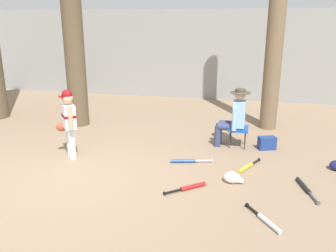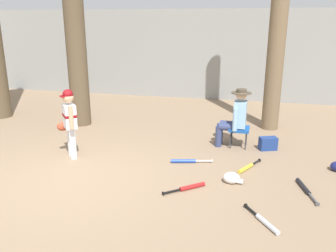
% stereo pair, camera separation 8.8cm
% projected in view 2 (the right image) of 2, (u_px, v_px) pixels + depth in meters
% --- Properties ---
extents(ground_plane, '(60.00, 60.00, 0.00)m').
position_uv_depth(ground_plane, '(71.00, 181.00, 5.68)').
color(ground_plane, '#897056').
extents(concrete_back_wall, '(18.00, 0.36, 2.84)m').
position_uv_depth(concrete_back_wall, '(169.00, 54.00, 11.61)').
color(concrete_back_wall, gray).
rests_on(concrete_back_wall, ground).
extents(tree_near_player, '(0.70, 0.70, 5.66)m').
position_uv_depth(tree_near_player, '(74.00, 21.00, 8.06)').
color(tree_near_player, brown).
rests_on(tree_near_player, ground).
extents(tree_behind_spectator, '(0.61, 0.61, 6.07)m').
position_uv_depth(tree_behind_spectator, '(280.00, 10.00, 7.64)').
color(tree_behind_spectator, brown).
rests_on(tree_behind_spectator, ground).
extents(young_ballplayer, '(0.54, 0.48, 1.31)m').
position_uv_depth(young_ballplayer, '(69.00, 119.00, 6.46)').
color(young_ballplayer, white).
rests_on(young_ballplayer, ground).
extents(folding_stool, '(0.41, 0.41, 0.41)m').
position_uv_depth(folding_stool, '(239.00, 130.00, 7.10)').
color(folding_stool, '#194C9E').
rests_on(folding_stool, ground).
extents(seated_spectator, '(0.67, 0.53, 1.20)m').
position_uv_depth(seated_spectator, '(235.00, 116.00, 7.05)').
color(seated_spectator, navy).
rests_on(seated_spectator, ground).
extents(handbag_beside_stool, '(0.38, 0.29, 0.26)m').
position_uv_depth(handbag_beside_stool, '(268.00, 144.00, 7.00)').
color(handbag_beside_stool, navy).
rests_on(handbag_beside_stool, ground).
extents(bat_black_composite, '(0.25, 0.78, 0.07)m').
position_uv_depth(bat_black_composite, '(305.00, 188.00, 5.36)').
color(bat_black_composite, black).
rests_on(bat_black_composite, ground).
extents(bat_red_barrel, '(0.59, 0.52, 0.07)m').
position_uv_depth(bat_red_barrel, '(189.00, 187.00, 5.38)').
color(bat_red_barrel, red).
rests_on(bat_red_barrel, ground).
extents(bat_yellow_trainer, '(0.40, 0.66, 0.07)m').
position_uv_depth(bat_yellow_trainer, '(247.00, 167.00, 6.11)').
color(bat_yellow_trainer, yellow).
rests_on(bat_yellow_trainer, ground).
extents(bat_aluminum_silver, '(0.46, 0.63, 0.07)m').
position_uv_depth(bat_aluminum_silver, '(265.00, 222.00, 4.46)').
color(bat_aluminum_silver, '#B7BCC6').
rests_on(bat_aluminum_silver, ground).
extents(bat_blue_youth, '(0.75, 0.25, 0.07)m').
position_uv_depth(bat_blue_youth, '(187.00, 161.00, 6.38)').
color(bat_blue_youth, '#2347AD').
rests_on(bat_blue_youth, ground).
extents(batting_helmet_white, '(0.31, 0.24, 0.18)m').
position_uv_depth(batting_helmet_white, '(232.00, 178.00, 5.60)').
color(batting_helmet_white, silver).
rests_on(batting_helmet_white, ground).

